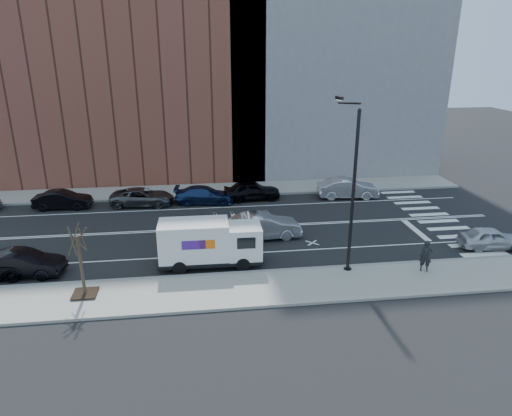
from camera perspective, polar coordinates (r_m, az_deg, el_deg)
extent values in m
plane|color=black|center=(31.85, -4.95, -2.54)|extent=(120.00, 120.00, 0.00)
cube|color=gray|center=(23.89, -3.94, -10.29)|extent=(44.00, 3.60, 0.15)
cube|color=gray|center=(40.11, -5.55, 2.26)|extent=(44.00, 3.60, 0.15)
cube|color=gray|center=(25.46, -4.20, -8.26)|extent=(44.00, 0.25, 0.17)
cube|color=gray|center=(38.40, -5.45, 1.48)|extent=(44.00, 0.25, 0.17)
cube|color=brown|center=(45.64, -16.95, 17.58)|extent=(26.00, 10.00, 22.00)
cube|color=slate|center=(46.97, 9.36, 20.61)|extent=(20.00, 10.00, 26.00)
cylinder|color=black|center=(24.68, 12.04, 1.56)|extent=(0.18, 0.18, 9.00)
cylinder|color=black|center=(26.34, 11.37, -7.58)|extent=(0.44, 0.44, 0.20)
sphere|color=black|center=(23.71, 12.81, 11.83)|extent=(0.20, 0.20, 0.20)
cylinder|color=black|center=(25.29, 11.52, 12.72)|extent=(0.11, 3.49, 0.48)
cube|color=black|center=(26.89, 10.37, 13.39)|extent=(0.25, 0.80, 0.18)
cube|color=#FFF2CC|center=(26.90, 10.36, 13.18)|extent=(0.18, 0.55, 0.03)
cube|color=black|center=(24.86, -20.58, -9.93)|extent=(1.20, 1.20, 0.04)
cylinder|color=#382B1E|center=(24.18, -21.01, -6.78)|extent=(0.16, 0.16, 3.20)
cylinder|color=#382B1E|center=(23.56, -20.83, -3.71)|extent=(0.06, 0.80, 1.44)
cylinder|color=#382B1E|center=(23.82, -21.11, -3.50)|extent=(0.81, 0.31, 1.19)
cylinder|color=#382B1E|center=(23.81, -21.81, -3.60)|extent=(0.58, 0.76, 1.50)
cylinder|color=#382B1E|center=(23.54, -21.98, -3.88)|extent=(0.47, 0.61, 1.37)
cylinder|color=#382B1E|center=(23.39, -21.37, -3.95)|extent=(0.72, 0.29, 1.13)
cube|color=black|center=(26.54, -5.83, -6.29)|extent=(5.79, 2.03, 0.28)
cube|color=silver|center=(26.20, -1.42, -4.09)|extent=(1.89, 2.02, 1.86)
cube|color=black|center=(26.18, 0.64, -3.43)|extent=(0.08, 1.72, 0.88)
cube|color=black|center=(25.16, -1.22, -4.42)|extent=(1.02, 0.05, 0.65)
cube|color=black|center=(27.02, -1.62, -2.69)|extent=(1.02, 0.05, 0.65)
cube|color=black|center=(26.67, 0.55, -5.83)|extent=(0.17, 1.86, 0.33)
cube|color=silver|center=(26.05, -7.76, -3.97)|extent=(3.93, 2.10, 2.14)
cube|color=#47198C|center=(25.04, -7.80, -4.62)|extent=(1.30, 0.04, 0.51)
cube|color=orange|center=(25.03, -6.10, -4.56)|extent=(0.84, 0.03, 0.51)
cube|color=#47198C|center=(26.96, -7.74, -2.82)|extent=(1.30, 0.04, 0.51)
cube|color=orange|center=(26.94, -6.16, -2.76)|extent=(0.84, 0.03, 0.51)
cylinder|color=black|center=(25.79, -1.63, -7.07)|extent=(0.78, 0.27, 0.78)
cylinder|color=black|center=(27.46, -1.97, -5.34)|extent=(0.78, 0.27, 0.78)
cylinder|color=black|center=(25.77, -9.53, -7.37)|extent=(0.78, 0.27, 0.78)
cylinder|color=black|center=(27.44, -9.37, -5.62)|extent=(0.78, 0.27, 0.78)
imported|color=black|center=(38.43, -23.02, 0.96)|extent=(4.35, 1.64, 1.42)
imported|color=#46484D|center=(37.25, -14.04, 1.36)|extent=(5.06, 2.66, 1.36)
imported|color=navy|center=(36.84, -6.45, 1.64)|extent=(4.91, 2.38, 1.38)
imported|color=black|center=(37.41, -0.52, 2.21)|extent=(4.70, 2.09, 1.57)
imported|color=silver|center=(38.67, 11.40, 2.44)|extent=(5.10, 2.18, 1.63)
imported|color=#ABABB0|center=(29.84, 0.75, -2.30)|extent=(5.21, 2.20, 1.67)
imported|color=black|center=(28.21, -27.16, -6.19)|extent=(4.52, 1.95, 1.45)
imported|color=silver|center=(32.02, 27.35, -3.36)|extent=(4.08, 2.02, 1.34)
imported|color=black|center=(26.91, 20.48, -5.67)|extent=(0.76, 0.63, 1.78)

